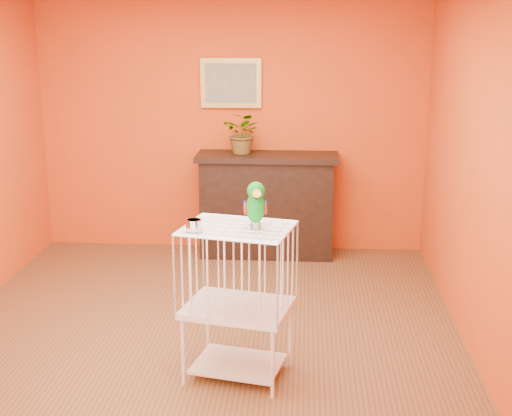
{
  "coord_description": "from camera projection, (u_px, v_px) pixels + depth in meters",
  "views": [
    {
      "loc": [
        0.77,
        -5.07,
        2.37
      ],
      "look_at": [
        0.46,
        -0.66,
        1.2
      ],
      "focal_mm": 50.0,
      "sensor_mm": 36.0,
      "label": 1
    }
  ],
  "objects": [
    {
      "name": "parrot",
      "position": [
        256.0,
        205.0,
        4.57
      ],
      "size": [
        0.16,
        0.29,
        0.32
      ],
      "rotation": [
        0.0,
        0.0,
        0.14
      ],
      "color": "#59544C",
      "rests_on": "birdcage"
    },
    {
      "name": "birdcage",
      "position": [
        238.0,
        300.0,
        4.77
      ],
      "size": [
        0.78,
        0.66,
        1.06
      ],
      "rotation": [
        0.0,
        0.0,
        -0.22
      ],
      "color": "white",
      "rests_on": "ground"
    },
    {
      "name": "potted_plant",
      "position": [
        243.0,
        138.0,
        7.14
      ],
      "size": [
        0.52,
        0.54,
        0.33
      ],
      "primitive_type": "imported",
      "rotation": [
        0.0,
        0.0,
        -0.41
      ],
      "color": "#26722D",
      "rests_on": "console_cabinet"
    },
    {
      "name": "framed_picture",
      "position": [
        231.0,
        83.0,
        7.24
      ],
      "size": [
        0.62,
        0.04,
        0.5
      ],
      "color": "gold",
      "rests_on": "room_shell"
    },
    {
      "name": "feed_cup",
      "position": [
        194.0,
        225.0,
        4.55
      ],
      "size": [
        0.1,
        0.1,
        0.07
      ],
      "primitive_type": "cylinder",
      "color": "silver",
      "rests_on": "birdcage"
    },
    {
      "name": "ground",
      "position": [
        203.0,
        334.0,
        5.54
      ],
      "size": [
        4.5,
        4.5,
        0.0
      ],
      "primitive_type": "plane",
      "color": "brown",
      "rests_on": "ground"
    },
    {
      "name": "room_shell",
      "position": [
        199.0,
        133.0,
        5.14
      ],
      "size": [
        4.5,
        4.5,
        4.5
      ],
      "color": "#E54715",
      "rests_on": "ground"
    },
    {
      "name": "console_cabinet",
      "position": [
        267.0,
        205.0,
        7.31
      ],
      "size": [
        1.43,
        0.51,
        1.06
      ],
      "color": "black",
      "rests_on": "ground"
    }
  ]
}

